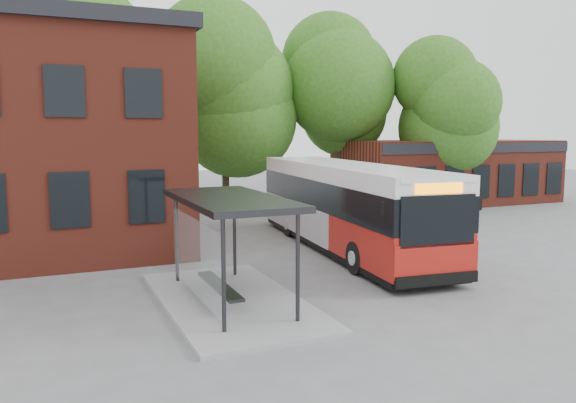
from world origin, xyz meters
name	(u,v)px	position (x,y,z in m)	size (l,w,h in m)	color
ground	(357,277)	(0.00, 0.00, 0.00)	(100.00, 100.00, 0.00)	#5F5F61
shop_row	(448,172)	(15.00, 14.00, 2.00)	(14.00, 6.20, 4.00)	maroon
bus_shelter	(230,250)	(-4.50, -1.00, 1.45)	(3.60, 7.00, 2.90)	#262629
bike_rail	(411,212)	(9.28, 10.00, 0.19)	(5.20, 0.10, 0.38)	#262629
tree_0	(102,113)	(-6.00, 16.00, 5.50)	(7.92, 7.92, 11.00)	#2A5A18
tree_1	(225,121)	(1.00, 17.00, 5.20)	(7.92, 7.92, 10.40)	#2A5A18
tree_2	(338,116)	(8.00, 16.00, 5.50)	(7.92, 7.92, 11.00)	#2A5A18
tree_3	(445,130)	(13.00, 12.00, 4.64)	(7.04, 7.04, 9.28)	#2A5A18
city_bus	(345,207)	(1.72, 3.89, 1.66)	(2.79, 13.09, 3.33)	#AD1A13
bicycle_0	(378,209)	(7.29, 10.19, 0.48)	(0.64, 1.83, 0.96)	black
bicycle_1	(402,211)	(8.04, 9.04, 0.46)	(0.43, 1.52, 0.91)	black
bicycle_2	(388,208)	(7.98, 10.27, 0.45)	(0.60, 1.73, 0.91)	black
bicycle_3	(425,209)	(9.74, 9.37, 0.45)	(0.42, 1.49, 0.90)	black
bicycle_4	(434,208)	(10.19, 9.20, 0.47)	(0.63, 1.80, 0.95)	#22212C
bicycle_5	(403,204)	(9.46, 10.94, 0.51)	(0.48, 1.71, 1.03)	black
bicycle_6	(426,205)	(10.59, 10.36, 0.46)	(0.61, 1.76, 0.92)	black
bicycle_7	(444,203)	(12.13, 10.76, 0.47)	(0.44, 1.55, 0.93)	black
bicycle_extra_0	(465,205)	(12.21, 9.14, 0.54)	(0.51, 1.81, 1.09)	#2C2826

